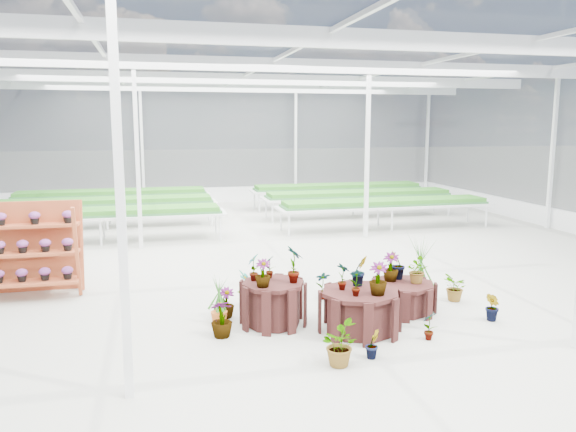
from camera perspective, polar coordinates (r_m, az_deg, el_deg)
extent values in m
plane|color=gray|center=(11.04, 0.86, -6.89)|extent=(24.00, 24.00, 0.00)
cylinder|color=#331513|center=(8.78, -1.53, -8.86)|extent=(1.30, 1.30, 0.68)
cylinder|color=#331513|center=(8.57, 7.32, -9.57)|extent=(1.40, 1.40, 0.64)
cylinder|color=#331513|center=(9.58, 11.46, -8.08)|extent=(1.39, 1.39, 0.50)
imported|color=#2B6D20|center=(8.72, -3.53, -5.20)|extent=(0.20, 0.25, 0.43)
imported|color=#2B6D20|center=(8.56, 0.62, -4.90)|extent=(0.27, 0.35, 0.59)
imported|color=#2B6D20|center=(8.86, -1.88, -5.13)|extent=(0.23, 0.24, 0.38)
imported|color=#2B6D20|center=(8.38, -2.58, -5.84)|extent=(0.28, 0.28, 0.42)
imported|color=#2B6D20|center=(8.42, 5.59, -6.10)|extent=(0.23, 0.27, 0.42)
imported|color=#2B6D20|center=(8.24, 9.13, -6.31)|extent=(0.37, 0.37, 0.48)
imported|color=#2B6D20|center=(8.66, 7.27, -5.52)|extent=(0.31, 0.27, 0.47)
imported|color=#2B6D20|center=(8.16, 6.97, -6.68)|extent=(0.24, 0.18, 0.41)
imported|color=#2B6D20|center=(9.51, 10.38, -5.11)|extent=(0.38, 0.38, 0.48)
imported|color=#2B6D20|center=(9.49, 12.85, -5.40)|extent=(0.34, 0.39, 0.42)
imported|color=#2B6D20|center=(9.63, 11.06, -4.87)|extent=(0.36, 0.35, 0.51)
imported|color=#2B6D20|center=(8.37, -6.76, -10.31)|extent=(0.32, 0.32, 0.56)
imported|color=#2B6D20|center=(9.18, -6.33, -8.76)|extent=(0.27, 0.27, 0.49)
imported|color=#2B6D20|center=(7.43, 5.10, -12.83)|extent=(0.52, 0.58, 0.57)
imported|color=#2B6D20|center=(7.73, 8.57, -12.73)|extent=(0.27, 0.27, 0.39)
imported|color=#2B6D20|center=(8.49, 14.16, -10.72)|extent=(0.27, 0.23, 0.43)
imported|color=#2B6D20|center=(9.52, 20.09, -8.68)|extent=(0.25, 0.29, 0.47)
imported|color=#2B6D20|center=(10.35, 16.66, -6.98)|extent=(0.47, 0.52, 0.49)
imported|color=#2B6D20|center=(10.05, 3.55, -7.02)|extent=(0.28, 0.20, 0.51)
imported|color=#2B6D20|center=(9.66, -4.37, -7.31)|extent=(0.34, 0.40, 0.64)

